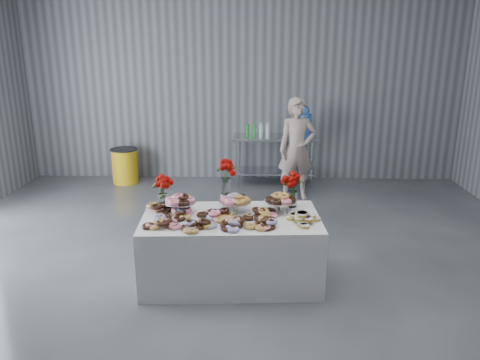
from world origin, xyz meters
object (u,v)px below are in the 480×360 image
at_px(prep_table, 275,151).
at_px(trash_barrel, 125,166).
at_px(person, 297,149).
at_px(display_table, 231,249).
at_px(water_jug, 304,122).

distance_m(prep_table, trash_barrel, 2.79).
bearing_deg(prep_table, person, -67.79).
bearing_deg(person, display_table, -117.02).
height_order(prep_table, person, person).
distance_m(prep_table, water_jug, 0.73).
bearing_deg(water_jug, prep_table, 180.00).
distance_m(display_table, person, 3.01).
relative_size(prep_table, water_jug, 2.71).
bearing_deg(person, water_jug, 69.03).
bearing_deg(prep_table, trash_barrel, -180.00).
distance_m(display_table, water_jug, 3.87).
distance_m(display_table, trash_barrel, 4.21).
xyz_separation_m(prep_table, trash_barrel, (-2.77, -0.00, -0.30)).
xyz_separation_m(display_table, water_jug, (1.12, 3.62, 0.77)).
bearing_deg(water_jug, display_table, -107.19).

